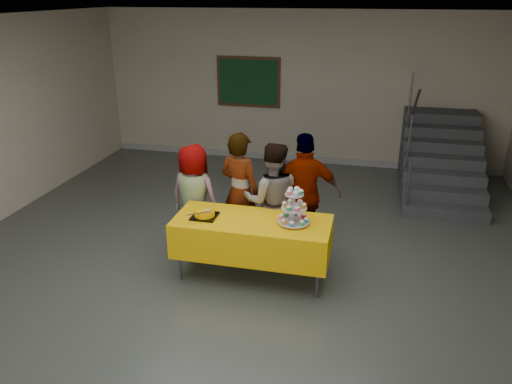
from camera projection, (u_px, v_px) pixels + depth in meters
room_shell at (227, 113)px, 5.16m from camera, size 10.00×10.04×3.02m
bake_table at (252, 236)px, 6.03m from camera, size 1.88×0.78×0.77m
cupcake_stand at (294, 210)px, 5.79m from camera, size 0.38×0.38×0.44m
bear_cake at (204, 212)px, 6.01m from camera, size 0.32×0.36×0.12m
schoolchild_a at (194, 197)px, 6.70m from camera, size 0.80×0.60×1.46m
schoolchild_b at (240, 192)px, 6.63m from camera, size 0.70×0.58×1.64m
schoolchild_c at (272, 200)px, 6.47m from camera, size 0.86×0.73×1.56m
schoolchild_d at (305, 195)px, 6.52m from camera, size 1.05×0.66×1.66m
staircase at (439, 161)px, 8.90m from camera, size 1.30×2.40×2.04m
noticeboard at (248, 82)px, 10.04m from camera, size 1.30×0.05×1.00m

